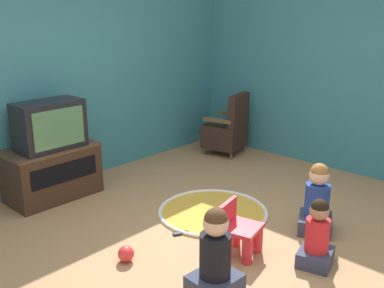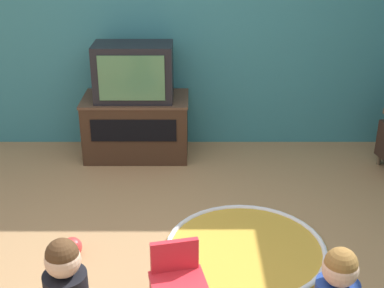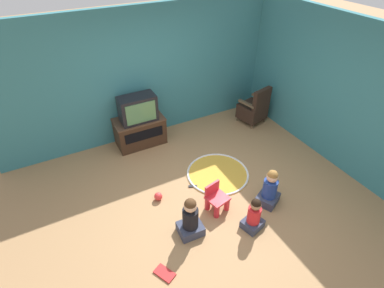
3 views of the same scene
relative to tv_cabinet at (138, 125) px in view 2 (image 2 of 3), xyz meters
The scene contains 7 objects.
ground_plane 2.04m from the tv_cabinet, 79.07° to the right, with size 30.00×30.00×0.00m, color #9E754C.
wall_back 1.09m from the tv_cabinet, 53.64° to the left, with size 5.75×0.12×2.60m.
tv_cabinet is the anchor object (origin of this frame).
television 0.54m from the tv_cabinet, 90.00° to the right, with size 0.71×0.39×0.52m.
play_mat 1.84m from the tv_cabinet, 59.99° to the right, with size 1.15×1.15×0.04m.
toy_ball 1.69m from the tv_cabinet, 100.25° to the right, with size 0.14×0.14×0.14m.
remote_control 1.71m from the tv_cabinet, 78.14° to the right, with size 0.15×0.10×0.02m.
Camera 2 is at (0.14, -2.72, 2.22)m, focal length 50.00 mm.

